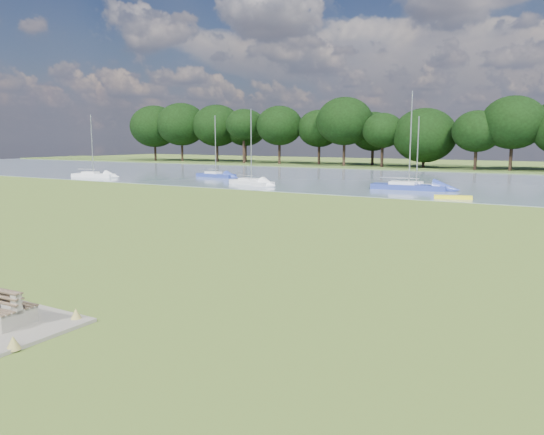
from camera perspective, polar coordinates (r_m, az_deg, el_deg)
The scene contains 10 objects.
ground at distance 26.72m, azimuth -1.14°, elevation -2.62°, with size 220.00×220.00×0.00m, color olive.
river at distance 66.00m, azimuth 18.30°, elevation 3.61°, with size 220.00×40.00×0.10m, color slate.
far_bank at distance 95.48m, azimuth 22.13°, elevation 4.81°, with size 220.00×20.00×0.40m, color #4C6626.
kayak at distance 47.54m, azimuth 18.89°, elevation 2.08°, with size 3.08×0.72×0.31m, color yellow.
tree_line at distance 91.77m, azimuth 20.59°, elevation 9.18°, with size 138.66×9.85×11.92m.
sailboat_0 at distance 56.36m, azimuth 15.19°, elevation 3.46°, with size 6.02×1.82×7.29m.
sailboat_1 at distance 55.03m, azimuth 14.42°, elevation 3.43°, with size 7.47×2.55×9.70m.
sailboat_2 at distance 70.54m, azimuth -6.10°, elevation 4.69°, with size 5.98×2.37×8.04m.
sailboat_5 at distance 74.05m, azimuth -18.70°, elevation 4.47°, with size 5.94×3.06×8.15m.
sailboat_6 at distance 58.83m, azimuth -2.28°, elevation 3.96°, with size 6.22×3.46×8.27m.
Camera 1 is at (13.70, -22.36, 5.17)m, focal length 35.00 mm.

